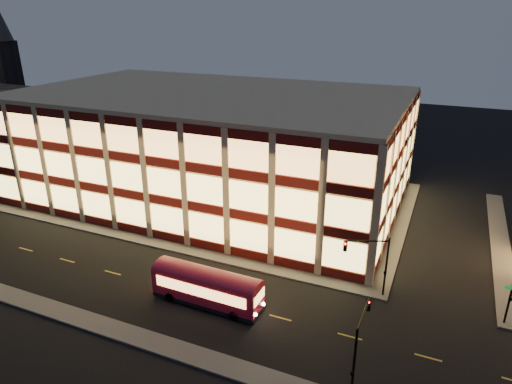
% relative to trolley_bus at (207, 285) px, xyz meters
% --- Properties ---
extents(ground, '(200.00, 200.00, 0.00)m').
position_rel_trolley_bus_xyz_m(ground, '(-9.27, 6.64, -1.90)').
color(ground, black).
rests_on(ground, ground).
extents(sidewalk_office_south, '(54.00, 2.00, 0.15)m').
position_rel_trolley_bus_xyz_m(sidewalk_office_south, '(-12.27, 7.64, -1.82)').
color(sidewalk_office_south, '#514F4C').
rests_on(sidewalk_office_south, ground).
extents(sidewalk_office_east, '(2.00, 30.00, 0.15)m').
position_rel_trolley_bus_xyz_m(sidewalk_office_east, '(13.73, 23.64, -1.82)').
color(sidewalk_office_east, '#514F4C').
rests_on(sidewalk_office_east, ground).
extents(sidewalk_tower_west, '(2.00, 30.00, 0.15)m').
position_rel_trolley_bus_xyz_m(sidewalk_tower_west, '(24.73, 23.64, -1.82)').
color(sidewalk_tower_west, '#514F4C').
rests_on(sidewalk_tower_west, ground).
extents(sidewalk_near, '(100.00, 2.00, 0.15)m').
position_rel_trolley_bus_xyz_m(sidewalk_near, '(-9.27, -6.36, -1.82)').
color(sidewalk_near, '#514F4C').
rests_on(sidewalk_near, ground).
extents(office_building, '(50.45, 30.45, 14.50)m').
position_rel_trolley_bus_xyz_m(office_building, '(-12.18, 23.56, 5.35)').
color(office_building, tan).
rests_on(office_building, ground).
extents(church_tower, '(5.00, 5.00, 18.00)m').
position_rel_trolley_bus_xyz_m(church_tower, '(-79.27, 46.64, 7.10)').
color(church_tower, '#2D2621').
rests_on(church_tower, ground).
extents(traffic_signal_far, '(3.79, 1.87, 6.00)m').
position_rel_trolley_bus_xyz_m(traffic_signal_far, '(12.94, 6.88, 2.21)').
color(traffic_signal_far, black).
rests_on(traffic_signal_far, ground).
extents(traffic_signal_near, '(0.32, 4.45, 6.00)m').
position_rel_trolley_bus_xyz_m(traffic_signal_near, '(14.23, -4.39, 2.23)').
color(traffic_signal_near, black).
rests_on(traffic_signal_near, ground).
extents(trolley_bus, '(10.16, 2.81, 3.43)m').
position_rel_trolley_bus_xyz_m(trolley_bus, '(0.00, 0.00, 0.00)').
color(trolley_bus, maroon).
rests_on(trolley_bus, ground).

